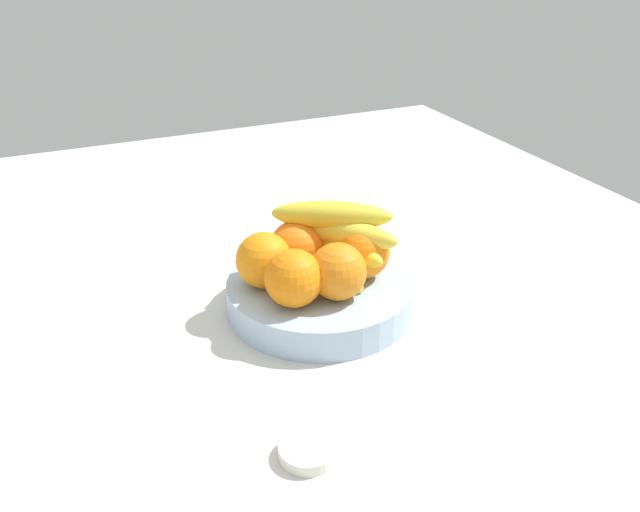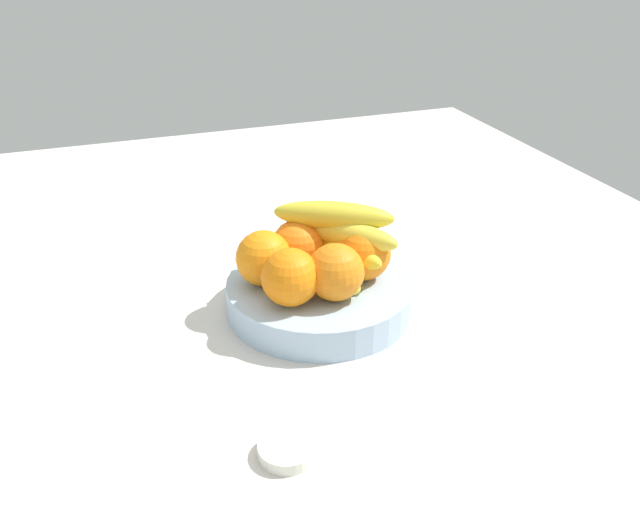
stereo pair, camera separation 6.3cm
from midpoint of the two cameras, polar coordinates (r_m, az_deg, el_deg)
ground_plane at (r=100.24cm, az=3.08°, el=-5.20°), size 180.00×140.00×3.00cm
fruit_bowl at (r=98.32cm, az=1.83°, el=-3.29°), size 26.39×26.39×4.57cm
orange_front_left at (r=90.18cm, az=-0.48°, el=-1.79°), size 7.76×7.76×7.76cm
orange_front_right at (r=91.52cm, az=3.24°, el=-1.37°), size 7.76×7.76×7.76cm
orange_center at (r=96.53cm, az=5.52°, el=0.15°), size 7.76×7.76×7.76cm
orange_back_left at (r=100.93cm, az=3.42°, el=1.50°), size 7.76×7.76×7.76cm
orange_back_right at (r=98.14cm, az=0.04°, el=0.77°), size 7.76×7.76×7.76cm
orange_top_stack at (r=95.02cm, az=-2.78°, el=-0.21°), size 7.76×7.76×7.76cm
banana_bunch at (r=97.17cm, az=3.19°, el=1.37°), size 18.46×16.81×10.60cm
jar_lid at (r=75.61cm, az=-0.26°, el=-15.74°), size 6.27×6.27×1.41cm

